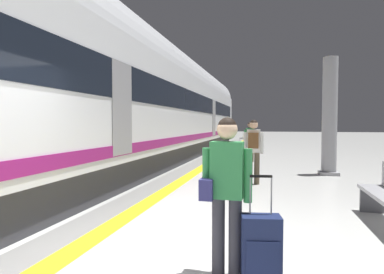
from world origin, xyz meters
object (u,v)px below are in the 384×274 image
at_px(passenger_mid, 250,138).
at_px(rolling_suitcase_foreground, 261,247).
at_px(suitcase_mid, 242,154).
at_px(platform_pillar, 330,119).
at_px(suitcase_near, 240,173).
at_px(high_speed_train, 148,99).
at_px(traveller_foreground, 225,185).
at_px(passenger_near, 253,146).

bearing_deg(passenger_mid, rolling_suitcase_foreground, -85.78).
height_order(suitcase_mid, platform_pillar, platform_pillar).
xyz_separation_m(rolling_suitcase_foreground, suitcase_near, (-0.67, 4.87, -0.04)).
relative_size(suitcase_near, suitcase_mid, 0.99).
bearing_deg(passenger_mid, high_speed_train, -154.44).
bearing_deg(passenger_mid, traveller_foreground, -87.86).
height_order(rolling_suitcase_foreground, passenger_mid, passenger_mid).
relative_size(traveller_foreground, suitcase_near, 1.66).
height_order(rolling_suitcase_foreground, platform_pillar, platform_pillar).
relative_size(high_speed_train, rolling_suitcase_foreground, 30.71).
distance_m(high_speed_train, rolling_suitcase_foreground, 9.56).
distance_m(traveller_foreground, passenger_near, 5.03).
bearing_deg(rolling_suitcase_foreground, high_speed_train, 118.96).
bearing_deg(suitcase_mid, platform_pillar, -41.21).
bearing_deg(passenger_near, high_speed_train, 143.88).
xyz_separation_m(rolling_suitcase_foreground, passenger_near, (-0.35, 5.11, 0.63)).
height_order(passenger_mid, suitcase_mid, passenger_mid).
bearing_deg(suitcase_near, traveller_foreground, -86.40).
xyz_separation_m(traveller_foreground, rolling_suitcase_foreground, (0.37, -0.08, -0.58)).
bearing_deg(traveller_foreground, suitcase_mid, 94.10).
xyz_separation_m(rolling_suitcase_foreground, passenger_mid, (-0.74, 9.96, 0.61)).
xyz_separation_m(passenger_mid, suitcase_mid, (-0.33, -0.19, -0.64)).
distance_m(passenger_mid, suitcase_mid, 0.74).
height_order(rolling_suitcase_foreground, passenger_near, passenger_near).
bearing_deg(suitcase_mid, rolling_suitcase_foreground, -83.80).
xyz_separation_m(suitcase_near, passenger_mid, (-0.07, 5.09, 0.65)).
bearing_deg(traveller_foreground, passenger_mid, 92.14).
distance_m(passenger_near, suitcase_mid, 4.76).
distance_m(high_speed_train, suitcase_mid, 4.39).
bearing_deg(suitcase_near, high_speed_train, 139.48).
bearing_deg(high_speed_train, platform_pillar, -8.16).
bearing_deg(high_speed_train, passenger_mid, 25.56).
xyz_separation_m(passenger_near, platform_pillar, (2.17, 2.13, 0.73)).
bearing_deg(rolling_suitcase_foreground, suitcase_near, 97.81).
bearing_deg(high_speed_train, traveller_foreground, -62.81).
distance_m(rolling_suitcase_foreground, passenger_near, 5.16).
bearing_deg(platform_pillar, passenger_mid, 133.34).
distance_m(high_speed_train, passenger_near, 5.37).
relative_size(high_speed_train, passenger_mid, 19.95).
relative_size(suitcase_near, platform_pillar, 0.27).
height_order(passenger_near, passenger_mid, passenger_near).
distance_m(traveller_foreground, suitcase_near, 4.84).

